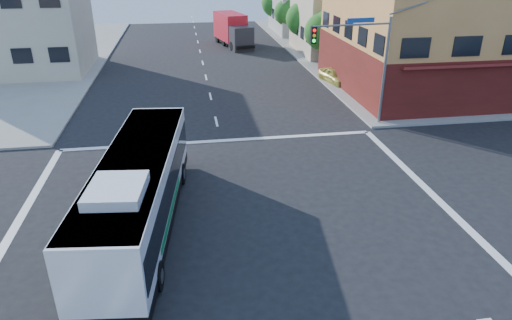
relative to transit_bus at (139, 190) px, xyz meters
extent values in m
plane|color=black|center=(4.09, -0.38, -1.78)|extent=(120.00, 120.00, 0.00)
cube|color=gray|center=(39.09, 34.62, -1.71)|extent=(50.00, 50.00, 0.15)
cube|color=#D7994D|center=(24.09, 18.12, 5.22)|extent=(18.00, 15.00, 14.00)
cube|color=maroon|center=(24.09, 18.12, 0.22)|extent=(18.09, 15.08, 4.00)
cube|color=maroon|center=(24.09, 11.02, 1.82)|extent=(16.00, 1.60, 0.51)
cube|color=#C3AF95|center=(21.09, 33.62, 2.72)|extent=(12.00, 10.00, 9.00)
cube|color=beige|center=(-12.91, 29.62, 2.22)|extent=(12.00, 10.00, 8.00)
cylinder|color=slate|center=(14.89, 10.42, 1.72)|extent=(0.18, 0.18, 7.00)
cylinder|color=slate|center=(12.39, 10.17, 4.82)|extent=(5.01, 0.62, 0.12)
cube|color=black|center=(9.89, 9.92, 4.32)|extent=(0.32, 0.30, 1.00)
sphere|color=#FF0C0C|center=(9.89, 9.75, 4.62)|extent=(0.20, 0.20, 0.20)
sphere|color=yellow|center=(9.89, 9.75, 4.32)|extent=(0.20, 0.20, 0.20)
sphere|color=#19FF33|center=(9.89, 9.75, 4.02)|extent=(0.20, 0.20, 0.20)
cube|color=navy|center=(12.89, 10.22, 5.07)|extent=(1.80, 0.22, 0.28)
cylinder|color=#362413|center=(15.89, 27.62, -0.82)|extent=(0.28, 0.28, 1.92)
sphere|color=#1B5D1A|center=(15.89, 27.62, 1.58)|extent=(3.60, 3.60, 3.60)
sphere|color=#1B5D1A|center=(16.29, 27.32, 2.48)|extent=(2.52, 2.52, 2.52)
cylinder|color=#362413|center=(15.89, 35.62, -0.79)|extent=(0.28, 0.28, 1.99)
sphere|color=#1B5D1A|center=(15.89, 35.62, 1.73)|extent=(3.80, 3.80, 3.80)
sphere|color=#1B5D1A|center=(16.29, 35.32, 2.68)|extent=(2.66, 2.66, 2.66)
cylinder|color=#362413|center=(15.89, 43.62, -0.84)|extent=(0.28, 0.28, 1.89)
sphere|color=#1B5D1A|center=(15.89, 43.62, 1.47)|extent=(3.40, 3.40, 3.40)
sphere|color=#1B5D1A|center=(16.29, 43.32, 2.32)|extent=(2.38, 2.38, 2.38)
cylinder|color=#362413|center=(15.89, 51.62, -0.77)|extent=(0.28, 0.28, 2.03)
sphere|color=#1B5D1A|center=(15.89, 51.62, 1.85)|extent=(4.00, 4.00, 4.00)
cube|color=black|center=(0.00, 0.02, -1.22)|extent=(4.00, 12.53, 0.46)
cube|color=white|center=(0.00, 0.02, 0.03)|extent=(3.98, 12.51, 2.92)
cube|color=black|center=(0.00, 0.02, 0.21)|extent=(3.99, 12.15, 1.28)
cube|color=black|center=(0.69, 6.07, 0.11)|extent=(2.39, 0.33, 1.38)
cube|color=#E5590C|center=(0.69, 6.10, 1.14)|extent=(1.95, 0.27, 0.29)
cube|color=white|center=(0.00, 0.02, 1.43)|extent=(3.90, 12.26, 0.12)
cube|color=white|center=(-0.34, -3.03, 1.68)|extent=(2.07, 2.45, 0.37)
cube|color=#04732F|center=(-1.37, -0.34, -0.71)|extent=(0.65, 5.60, 0.29)
cube|color=#04732F|center=(1.25, -0.64, -0.71)|extent=(0.65, 5.60, 0.29)
cylinder|color=black|center=(-0.77, 4.07, -1.25)|extent=(0.43, 1.09, 1.07)
cylinder|color=#99999E|center=(-0.91, 4.08, -1.25)|extent=(0.10, 0.53, 0.53)
cylinder|color=black|center=(1.66, 3.79, -1.25)|extent=(0.43, 1.09, 1.07)
cylinder|color=#99999E|center=(1.80, 3.78, -1.25)|extent=(0.10, 0.53, 0.53)
cylinder|color=black|center=(-1.66, -3.75, -1.25)|extent=(0.43, 1.09, 1.07)
cylinder|color=#99999E|center=(-1.80, -3.73, -1.25)|extent=(0.10, 0.53, 0.53)
cylinder|color=black|center=(0.78, -4.03, -1.25)|extent=(0.43, 1.09, 1.07)
cylinder|color=#99999E|center=(0.92, -4.04, -1.25)|extent=(0.10, 0.53, 0.53)
cube|color=#29292E|center=(8.91, 36.45, -0.44)|extent=(2.83, 2.75, 2.69)
cube|color=black|center=(9.13, 35.49, -0.02)|extent=(2.14, 0.57, 1.04)
cube|color=red|center=(8.03, 40.29, 0.39)|extent=(3.72, 6.21, 3.11)
cube|color=black|center=(8.31, 39.08, -1.21)|extent=(4.07, 8.59, 0.31)
cylinder|color=black|center=(7.80, 36.41, -1.27)|extent=(0.51, 1.07, 1.04)
cylinder|color=black|center=(9.92, 36.89, -1.27)|extent=(0.51, 1.07, 1.04)
cylinder|color=black|center=(7.13, 39.34, -1.27)|extent=(0.51, 1.07, 1.04)
cylinder|color=black|center=(9.26, 39.82, -1.27)|extent=(0.51, 1.07, 1.04)
cylinder|color=black|center=(6.56, 41.86, -1.27)|extent=(0.51, 1.07, 1.04)
cylinder|color=black|center=(8.68, 42.35, -1.27)|extent=(0.51, 1.07, 1.04)
imported|color=gold|center=(15.17, 20.80, -1.12)|extent=(2.34, 4.15, 1.33)
camera|label=1|loc=(2.15, -16.94, 8.97)|focal=32.00mm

